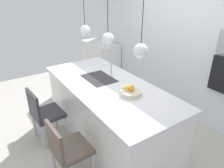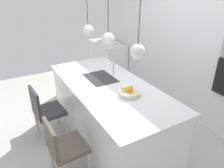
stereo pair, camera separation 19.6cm
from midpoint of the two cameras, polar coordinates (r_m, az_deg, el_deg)
name	(u,v)px [view 2 (the right image)]	position (r m, az deg, el deg)	size (l,w,h in m)	color
floor	(109,134)	(3.64, 0.79, -13.48)	(6.60, 6.60, 0.00)	#BCB7AD
back_wall	(190,46)	(4.06, 21.79, 9.55)	(6.00, 0.10, 2.60)	white
kitchen_island	(109,111)	(3.37, 0.83, -7.28)	(2.45, 1.10, 0.93)	white
sink_basin	(100,78)	(3.36, -1.50, 1.56)	(0.56, 0.40, 0.02)	#2D2D30
faucet	(112,67)	(3.40, 1.65, 4.55)	(0.02, 0.17, 0.22)	silver
fruit_bowl	(130,92)	(2.84, 6.82, -2.32)	(0.28, 0.28, 0.14)	beige
side_counter	(108,58)	(5.85, -0.17, 7.04)	(1.10, 0.60, 0.87)	white
chair_near	(45,110)	(3.46, -16.09, -6.70)	(0.49, 0.46, 0.89)	#333338
chair_middle	(63,146)	(2.76, -11.04, -16.11)	(0.47, 0.46, 0.84)	brown
pendant_light_left	(88,30)	(3.50, -4.81, 14.36)	(0.17, 0.17, 0.77)	silver
pendant_light_center	(108,39)	(2.91, 0.98, 12.16)	(0.17, 0.17, 0.77)	silver
pendant_light_right	(138,51)	(2.37, 9.35, 8.70)	(0.17, 0.17, 0.77)	silver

